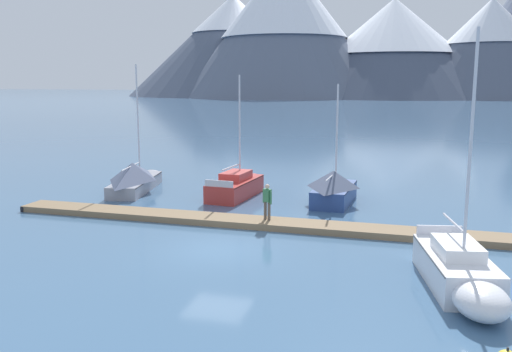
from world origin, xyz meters
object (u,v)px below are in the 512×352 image
Objects in this scene: sailboat_mid_dock_starboard at (461,273)px; person_on_dock at (267,200)px; sailboat_nearest_berth at (136,177)px; sailboat_second_berth at (238,185)px; sailboat_mid_dock_port at (335,187)px.

sailboat_mid_dock_starboard reaches higher than person_on_dock.
person_on_dock is at bearing -31.57° from sailboat_nearest_berth.
sailboat_nearest_berth reaches higher than sailboat_second_berth.
person_on_dock is (-2.41, -5.88, 0.39)m from sailboat_mid_dock_port.
sailboat_nearest_berth is 6.57m from sailboat_second_berth.
person_on_dock is at bearing -61.94° from sailboat_second_berth.
sailboat_mid_dock_starboard is (11.28, -12.46, 0.02)m from sailboat_second_berth.
sailboat_nearest_berth is 21.69m from sailboat_mid_dock_starboard.
sailboat_mid_dock_port is (12.29, -0.19, 0.03)m from sailboat_nearest_berth.
sailboat_mid_dock_starboard is 10.14m from person_on_dock.
sailboat_mid_dock_port is at bearing 114.62° from sailboat_mid_dock_starboard.
sailboat_nearest_berth is 1.09× the size of sailboat_second_berth.
sailboat_second_berth reaches higher than person_on_dock.
sailboat_nearest_berth is 4.55× the size of person_on_dock.
sailboat_mid_dock_port is at bearing 67.75° from person_on_dock.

